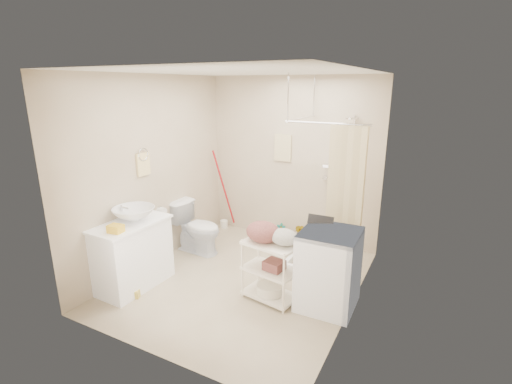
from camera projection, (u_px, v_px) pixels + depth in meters
floor at (243, 280)px, 4.84m from camera, size 3.20×3.20×0.00m
ceiling at (240, 71)px, 4.12m from camera, size 2.80×3.20×0.04m
wall_back at (292, 161)px, 5.85m from camera, size 2.80×0.04×2.60m
wall_front at (148, 228)px, 3.12m from camera, size 2.80×0.04×2.60m
wall_left at (154, 172)px, 5.10m from camera, size 0.04×3.20×2.60m
wall_right at (358, 200)px, 3.86m from camera, size 0.04×3.20×2.60m
vanity at (133, 254)px, 4.62m from camera, size 0.57×0.98×0.85m
sink at (134, 214)px, 4.52m from camera, size 0.54×0.54×0.18m
counter_basket at (116, 229)px, 4.18m from camera, size 0.18×0.15×0.09m
floor_basket at (133, 291)px, 4.46m from camera, size 0.31×0.28×0.13m
toilet at (197, 227)px, 5.59m from camera, size 0.79×0.49×0.77m
mop at (223, 190)px, 6.44m from camera, size 0.17×0.17×1.39m
potted_plant_a at (281, 232)px, 6.05m from camera, size 0.17×0.13×0.29m
potted_plant_b at (300, 234)px, 5.87m from camera, size 0.23×0.20×0.35m
hanging_towel at (283, 148)px, 5.84m from camera, size 0.28×0.03×0.42m
towel_ring at (143, 163)px, 4.88m from camera, size 0.04×0.22×0.34m
tp_holder at (161, 211)px, 5.29m from camera, size 0.08×0.12×0.14m
shower at (334, 192)px, 5.07m from camera, size 1.10×1.10×2.10m
shampoo_bottle_a at (332, 157)px, 5.45m from camera, size 0.12×0.12×0.24m
shampoo_bottle_b at (338, 159)px, 5.42m from camera, size 0.10×0.10×0.18m
washing_machine at (329, 269)px, 4.18m from camera, size 0.63×0.66×0.91m
laundry_rack at (270, 266)px, 4.31m from camera, size 0.68×0.47×0.86m
ironing_board at (315, 258)px, 4.29m from camera, size 0.31×0.20×1.05m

